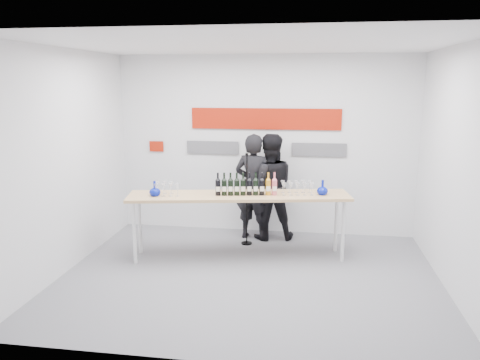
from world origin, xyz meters
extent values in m
plane|color=slate|center=(0.00, 0.00, 0.00)|extent=(5.00, 5.00, 0.00)
cube|color=silver|center=(0.00, 2.00, 1.50)|extent=(5.00, 0.04, 3.00)
cube|color=#A21906|center=(0.00, 1.97, 1.95)|extent=(2.50, 0.02, 0.35)
cube|color=#59595E|center=(-0.90, 1.97, 1.45)|extent=(0.90, 0.02, 0.22)
cube|color=#59595E|center=(0.90, 1.97, 1.45)|extent=(0.90, 0.02, 0.22)
cube|color=#A21906|center=(-1.90, 1.97, 1.45)|extent=(0.25, 0.02, 0.18)
cube|color=#DDB277|center=(-0.24, 0.68, 0.94)|extent=(3.26, 1.20, 0.04)
cylinder|color=silver|center=(-1.67, 0.20, 0.46)|extent=(0.05, 0.05, 0.92)
cylinder|color=silver|center=(1.26, 0.74, 0.46)|extent=(0.05, 0.05, 0.92)
cylinder|color=silver|center=(-1.75, 0.62, 0.46)|extent=(0.05, 0.05, 0.92)
cylinder|color=silver|center=(1.18, 1.16, 0.46)|extent=(0.05, 0.05, 0.92)
imported|color=black|center=(-0.14, 1.56, 0.87)|extent=(0.72, 0.56, 1.75)
imported|color=black|center=(0.11, 1.61, 0.87)|extent=(0.96, 0.82, 1.74)
cylinder|color=black|center=(-0.21, 1.27, 0.01)|extent=(0.17, 0.17, 0.02)
cylinder|color=black|center=(-0.21, 1.27, 0.72)|extent=(0.02, 0.02, 1.44)
sphere|color=black|center=(-0.21, 1.24, 1.46)|extent=(0.05, 0.05, 0.05)
camera|label=1|loc=(0.76, -5.82, 2.56)|focal=35.00mm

